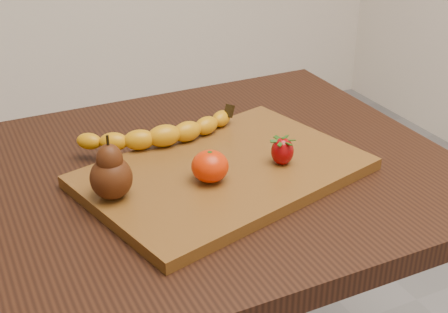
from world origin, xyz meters
name	(u,v)px	position (x,y,z in m)	size (l,w,h in m)	color
table	(166,225)	(0.00, 0.00, 0.66)	(1.00, 0.70, 0.76)	black
cutting_board	(224,172)	(0.09, -0.05, 0.77)	(0.45, 0.30, 0.02)	brown
banana	(164,136)	(0.03, 0.07, 0.80)	(0.25, 0.07, 0.04)	orange
pear	(110,167)	(-0.10, -0.06, 0.83)	(0.06, 0.06, 0.10)	#441E0B
mandarin	(210,166)	(0.05, -0.08, 0.81)	(0.06, 0.06, 0.05)	red
strawberry	(282,150)	(0.18, -0.08, 0.80)	(0.04, 0.04, 0.05)	#8D0306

